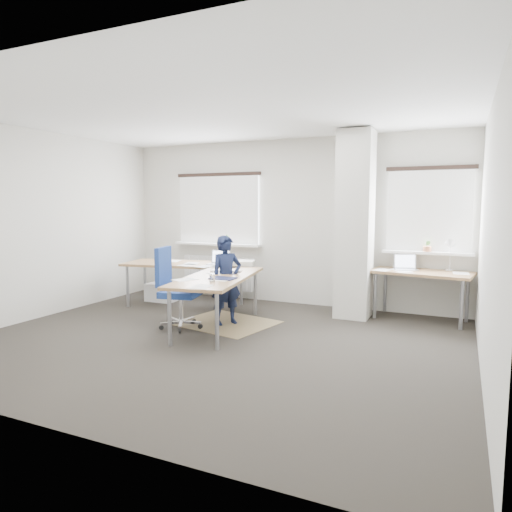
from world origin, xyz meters
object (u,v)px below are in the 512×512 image
at_px(desk_side, 422,274).
at_px(person, 227,280).
at_px(task_chair, 178,306).
at_px(desk_main, 203,271).

height_order(desk_side, person, person).
relative_size(task_chair, person, 0.88).
distance_m(task_chair, person, 0.76).
relative_size(desk_main, desk_side, 1.89).
relative_size(desk_side, person, 1.17).
bearing_deg(task_chair, desk_main, 80.80).
bearing_deg(desk_main, task_chair, -97.46).
bearing_deg(desk_main, desk_side, 10.04).
bearing_deg(desk_side, task_chair, -139.93).
distance_m(desk_main, task_chair, 0.82).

